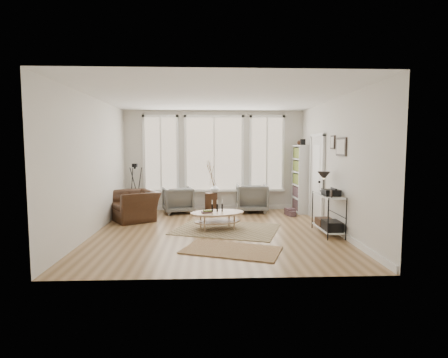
{
  "coord_description": "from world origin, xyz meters",
  "views": [
    {
      "loc": [
        -0.14,
        -7.52,
        1.84
      ],
      "look_at": [
        0.2,
        0.6,
        1.1
      ],
      "focal_mm": 28.0,
      "sensor_mm": 36.0,
      "label": 1
    }
  ],
  "objects_px": {
    "low_shelf": "(328,210)",
    "armchair_right": "(252,198)",
    "accent_chair": "(134,205)",
    "coffee_table": "(217,216)",
    "bookcase": "(300,179)",
    "side_table": "(211,186)",
    "armchair_left": "(178,200)"
  },
  "relations": [
    {
      "from": "armchair_left",
      "to": "armchair_right",
      "type": "distance_m",
      "value": 2.09
    },
    {
      "from": "armchair_right",
      "to": "accent_chair",
      "type": "xyz_separation_m",
      "value": [
        -3.11,
        -1.0,
        -0.03
      ]
    },
    {
      "from": "low_shelf",
      "to": "side_table",
      "type": "relative_size",
      "value": 0.86
    },
    {
      "from": "low_shelf",
      "to": "coffee_table",
      "type": "xyz_separation_m",
      "value": [
        -2.35,
        0.53,
        -0.21
      ]
    },
    {
      "from": "coffee_table",
      "to": "armchair_left",
      "type": "height_order",
      "value": "armchair_left"
    },
    {
      "from": "low_shelf",
      "to": "accent_chair",
      "type": "distance_m",
      "value": 4.7
    },
    {
      "from": "bookcase",
      "to": "side_table",
      "type": "relative_size",
      "value": 1.36
    },
    {
      "from": "bookcase",
      "to": "armchair_right",
      "type": "bearing_deg",
      "value": 176.88
    },
    {
      "from": "armchair_left",
      "to": "accent_chair",
      "type": "bearing_deg",
      "value": 28.04
    },
    {
      "from": "low_shelf",
      "to": "armchair_left",
      "type": "distance_m",
      "value": 4.25
    },
    {
      "from": "side_table",
      "to": "accent_chair",
      "type": "distance_m",
      "value": 2.26
    },
    {
      "from": "low_shelf",
      "to": "accent_chair",
      "type": "relative_size",
      "value": 1.14
    },
    {
      "from": "armchair_left",
      "to": "side_table",
      "type": "distance_m",
      "value": 1.02
    },
    {
      "from": "low_shelf",
      "to": "armchair_left",
      "type": "xyz_separation_m",
      "value": [
        -3.41,
        2.53,
        -0.15
      ]
    },
    {
      "from": "armchair_left",
      "to": "armchair_right",
      "type": "relative_size",
      "value": 0.91
    },
    {
      "from": "armchair_left",
      "to": "coffee_table",
      "type": "bearing_deg",
      "value": 102.95
    },
    {
      "from": "side_table",
      "to": "accent_chair",
      "type": "relative_size",
      "value": 1.33
    },
    {
      "from": "coffee_table",
      "to": "armchair_right",
      "type": "height_order",
      "value": "armchair_right"
    },
    {
      "from": "side_table",
      "to": "armchair_left",
      "type": "bearing_deg",
      "value": -170.82
    },
    {
      "from": "low_shelf",
      "to": "accent_chair",
      "type": "bearing_deg",
      "value": 160.17
    },
    {
      "from": "low_shelf",
      "to": "accent_chair",
      "type": "xyz_separation_m",
      "value": [
        -4.42,
        1.59,
        -0.14
      ]
    },
    {
      "from": "bookcase",
      "to": "low_shelf",
      "type": "height_order",
      "value": "bookcase"
    },
    {
      "from": "bookcase",
      "to": "armchair_left",
      "type": "height_order",
      "value": "bookcase"
    },
    {
      "from": "bookcase",
      "to": "armchair_right",
      "type": "height_order",
      "value": "bookcase"
    },
    {
      "from": "accent_chair",
      "to": "side_table",
      "type": "bearing_deg",
      "value": 86.45
    },
    {
      "from": "bookcase",
      "to": "coffee_table",
      "type": "xyz_separation_m",
      "value": [
        -2.41,
        -1.99,
        -0.65
      ]
    },
    {
      "from": "side_table",
      "to": "accent_chair",
      "type": "height_order",
      "value": "side_table"
    },
    {
      "from": "armchair_right",
      "to": "accent_chair",
      "type": "relative_size",
      "value": 0.77
    },
    {
      "from": "bookcase",
      "to": "accent_chair",
      "type": "bearing_deg",
      "value": -168.31
    },
    {
      "from": "armchair_right",
      "to": "armchair_left",
      "type": "bearing_deg",
      "value": 3.15
    },
    {
      "from": "low_shelf",
      "to": "armchair_right",
      "type": "xyz_separation_m",
      "value": [
        -1.32,
        2.6,
        -0.11
      ]
    },
    {
      "from": "coffee_table",
      "to": "armchair_right",
      "type": "relative_size",
      "value": 1.56
    }
  ]
}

